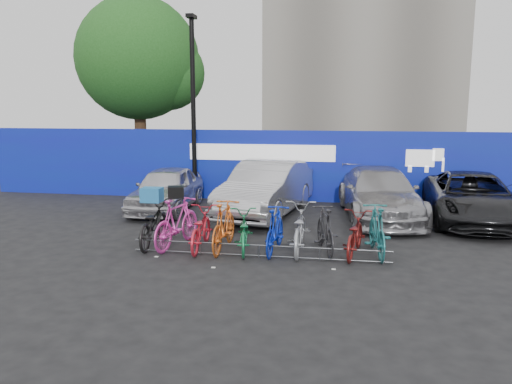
% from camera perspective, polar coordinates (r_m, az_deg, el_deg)
% --- Properties ---
extents(ground, '(100.00, 100.00, 0.00)m').
position_cam_1_polar(ground, '(11.38, 0.82, -6.64)').
color(ground, black).
rests_on(ground, ground).
extents(hoarding, '(22.00, 0.18, 2.40)m').
position_cam_1_polar(hoarding, '(16.98, 3.99, 3.01)').
color(hoarding, '#0B2499').
rests_on(hoarding, ground).
extents(tree, '(5.40, 5.20, 7.80)m').
position_cam_1_polar(tree, '(22.56, -12.74, 14.34)').
color(tree, '#382314').
rests_on(tree, ground).
extents(lamppost, '(0.25, 0.50, 6.11)m').
position_cam_1_polar(lamppost, '(16.90, -7.19, 9.95)').
color(lamppost, black).
rests_on(lamppost, ground).
extents(bike_rack, '(5.60, 0.03, 0.30)m').
position_cam_1_polar(bike_rack, '(10.77, 0.33, -6.72)').
color(bike_rack, '#595B60').
rests_on(bike_rack, ground).
extents(car_0, '(1.70, 4.03, 1.36)m').
position_cam_1_polar(car_0, '(15.71, -10.19, 0.37)').
color(car_0, silver).
rests_on(car_0, ground).
extents(car_1, '(2.53, 5.06, 1.59)m').
position_cam_1_polar(car_1, '(14.81, 1.19, 0.41)').
color(car_1, '#AFAEB3').
rests_on(car_1, ground).
extents(car_2, '(2.53, 5.11, 1.43)m').
position_cam_1_polar(car_2, '(14.86, 13.92, -0.17)').
color(car_2, '#9A999D').
rests_on(car_2, ground).
extents(car_3, '(2.57, 5.06, 1.37)m').
position_cam_1_polar(car_3, '(15.18, 23.45, -0.60)').
color(car_3, black).
rests_on(car_3, ground).
extents(bike_0, '(0.82, 2.00, 1.03)m').
position_cam_1_polar(bike_0, '(11.90, -11.69, -3.54)').
color(bike_0, black).
rests_on(bike_0, ground).
extents(bike_1, '(0.93, 2.00, 1.16)m').
position_cam_1_polar(bike_1, '(11.64, -9.03, -3.45)').
color(bike_1, '#E439AC').
rests_on(bike_1, ground).
extents(bike_2, '(0.74, 1.85, 0.95)m').
position_cam_1_polar(bike_2, '(11.40, -6.38, -4.20)').
color(bike_2, red).
rests_on(bike_2, ground).
extents(bike_3, '(0.58, 1.89, 1.13)m').
position_cam_1_polar(bike_3, '(11.24, -3.70, -3.89)').
color(bike_3, '#D55D1D').
rests_on(bike_3, ground).
extents(bike_4, '(0.91, 1.80, 0.90)m').
position_cam_1_polar(bike_4, '(11.20, -1.48, -4.52)').
color(bike_4, '#177942').
rests_on(bike_4, ground).
extents(bike_5, '(0.61, 1.76, 1.04)m').
position_cam_1_polar(bike_5, '(11.06, 2.18, -4.36)').
color(bike_5, '#0B25B6').
rests_on(bike_5, ground).
extents(bike_6, '(0.72, 2.02, 1.06)m').
position_cam_1_polar(bike_6, '(11.17, 4.91, -4.19)').
color(bike_6, '#929498').
rests_on(bike_6, ground).
extents(bike_7, '(0.87, 1.79, 1.04)m').
position_cam_1_polar(bike_7, '(11.17, 7.92, -4.29)').
color(bike_7, '#28272A').
rests_on(bike_7, ground).
extents(bike_8, '(0.92, 1.85, 0.93)m').
position_cam_1_polar(bike_8, '(11.08, 11.17, -4.80)').
color(bike_8, maroon).
rests_on(bike_8, ground).
extents(bike_9, '(0.71, 1.91, 1.12)m').
position_cam_1_polar(bike_9, '(11.15, 13.67, -4.30)').
color(bike_9, '#1F6D70').
rests_on(bike_9, ground).
extents(cargo_crate, '(0.46, 0.35, 0.33)m').
position_cam_1_polar(cargo_crate, '(11.76, -11.81, -0.32)').
color(cargo_crate, '#206BAB').
rests_on(cargo_crate, bike_0).
extents(cargo_topcase, '(0.44, 0.41, 0.26)m').
position_cam_1_polar(cargo_topcase, '(11.49, -9.13, -0.00)').
color(cargo_topcase, black).
rests_on(cargo_topcase, bike_1).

